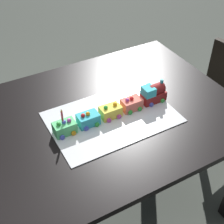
{
  "coord_description": "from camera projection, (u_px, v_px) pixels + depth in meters",
  "views": [
    {
      "loc": [
        0.52,
        1.06,
        1.74
      ],
      "look_at": [
        -0.05,
        0.05,
        0.77
      ],
      "focal_mm": 50.95,
      "sensor_mm": 36.0,
      "label": 1
    }
  ],
  "objects": [
    {
      "name": "ground_plane",
      "position": [
        102.0,
        203.0,
        2.02
      ],
      "size": [
        8.0,
        8.0,
        0.0
      ],
      "primitive_type": "plane",
      "color": "#474C44"
    },
    {
      "name": "dining_table",
      "position": [
        99.0,
        131.0,
        1.62
      ],
      "size": [
        1.4,
        1.0,
        0.74
      ],
      "color": "black",
      "rests_on": "ground"
    },
    {
      "name": "cake_board",
      "position": [
        112.0,
        117.0,
        1.53
      ],
      "size": [
        0.6,
        0.4,
        0.0
      ],
      "primitive_type": "cube",
      "color": "silver",
      "rests_on": "dining_table"
    },
    {
      "name": "cake_locomotive",
      "position": [
        153.0,
        93.0,
        1.6
      ],
      "size": [
        0.14,
        0.08,
        0.12
      ],
      "color": "maroon",
      "rests_on": "cake_board"
    },
    {
      "name": "cake_car_gondola_coral",
      "position": [
        131.0,
        104.0,
        1.56
      ],
      "size": [
        0.1,
        0.08,
        0.07
      ],
      "color": "#F27260",
      "rests_on": "cake_board"
    },
    {
      "name": "cake_car_caboose_lemon",
      "position": [
        110.0,
        111.0,
        1.52
      ],
      "size": [
        0.1,
        0.08,
        0.07
      ],
      "color": "#F4E04C",
      "rests_on": "cake_board"
    },
    {
      "name": "cake_car_tanker_turquoise",
      "position": [
        88.0,
        119.0,
        1.47
      ],
      "size": [
        0.1,
        0.08,
        0.07
      ],
      "color": "#38B7C6",
      "rests_on": "cake_board"
    },
    {
      "name": "cake_car_flatbed_mint_green",
      "position": [
        65.0,
        128.0,
        1.43
      ],
      "size": [
        0.1,
        0.08,
        0.07
      ],
      "color": "#59CC7A",
      "rests_on": "cake_board"
    },
    {
      "name": "birthday_candle",
      "position": [
        62.0,
        115.0,
        1.38
      ],
      "size": [
        0.01,
        0.01,
        0.07
      ],
      "color": "#F24C59",
      "rests_on": "cake_car_flatbed_mint_green"
    }
  ]
}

